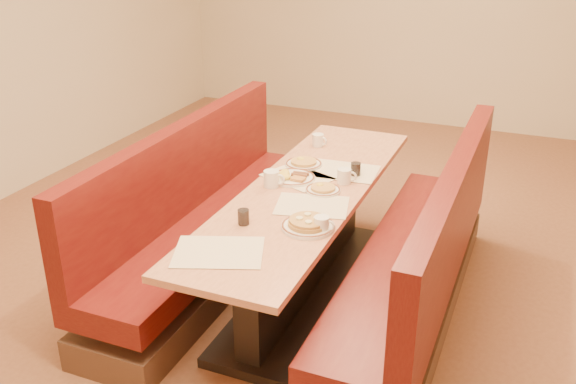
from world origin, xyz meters
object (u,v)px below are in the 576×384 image
at_px(soda_tumbler_near, 243,217).
at_px(booth_left, 205,225).
at_px(pancake_plate, 308,224).
at_px(coffee_mug_c, 345,176).
at_px(coffee_mug_d, 318,140).
at_px(coffee_mug_b, 272,178).
at_px(booth_right, 419,267).
at_px(coffee_mug_a, 322,224).
at_px(soda_tumbler_mid, 356,169).
at_px(eggs_plate, 292,177).
at_px(diner_table, 305,243).

bearing_deg(soda_tumbler_near, booth_left, 135.52).
xyz_separation_m(pancake_plate, coffee_mug_c, (-0.01, 0.67, 0.03)).
bearing_deg(coffee_mug_d, soda_tumbler_near, -75.54).
relative_size(coffee_mug_c, soda_tumbler_near, 1.41).
distance_m(coffee_mug_b, coffee_mug_c, 0.46).
height_order(booth_right, coffee_mug_a, booth_right).
bearing_deg(coffee_mug_d, soda_tumbler_mid, -34.60).
bearing_deg(booth_right, eggs_plate, 172.75).
distance_m(coffee_mug_d, soda_tumbler_mid, 0.61).
distance_m(pancake_plate, coffee_mug_d, 1.32).
relative_size(booth_left, coffee_mug_d, 21.20).
height_order(coffee_mug_c, soda_tumbler_near, coffee_mug_c).
xyz_separation_m(diner_table, coffee_mug_b, (-0.21, -0.04, 0.43)).
bearing_deg(soda_tumbler_near, booth_right, 33.36).
distance_m(pancake_plate, soda_tumbler_mid, 0.82).
relative_size(coffee_mug_d, soda_tumbler_mid, 1.33).
height_order(coffee_mug_b, soda_tumbler_near, coffee_mug_b).
height_order(diner_table, coffee_mug_b, coffee_mug_b).
relative_size(coffee_mug_a, soda_tumbler_mid, 1.32).
xyz_separation_m(eggs_plate, coffee_mug_d, (-0.06, 0.66, 0.03)).
relative_size(diner_table, pancake_plate, 8.55).
xyz_separation_m(booth_right, coffee_mug_c, (-0.54, 0.19, 0.44)).
relative_size(coffee_mug_a, coffee_mug_d, 0.99).
height_order(diner_table, booth_left, booth_left).
height_order(coffee_mug_a, coffee_mug_c, coffee_mug_c).
bearing_deg(coffee_mug_a, booth_right, 46.41).
bearing_deg(eggs_plate, diner_table, -38.76).
bearing_deg(coffee_mug_a, soda_tumbler_mid, 93.00).
xyz_separation_m(coffee_mug_c, coffee_mug_d, (-0.39, 0.59, -0.00)).
relative_size(diner_table, booth_left, 1.00).
xyz_separation_m(diner_table, soda_tumbler_mid, (0.22, 0.33, 0.42)).
bearing_deg(booth_left, coffee_mug_b, -4.35).
height_order(pancake_plate, coffee_mug_b, coffee_mug_b).
bearing_deg(pancake_plate, coffee_mug_d, 107.65).
bearing_deg(pancake_plate, coffee_mug_b, 132.48).
relative_size(booth_left, coffee_mug_c, 20.34).
bearing_deg(soda_tumbler_mid, pancake_plate, -91.25).
xyz_separation_m(booth_right, pancake_plate, (-0.53, -0.49, 0.41)).
distance_m(booth_left, soda_tumbler_mid, 1.09).
height_order(booth_left, coffee_mug_a, booth_left).
bearing_deg(soda_tumbler_mid, coffee_mug_a, -85.37).
distance_m(booth_left, soda_tumbler_near, 0.93).
bearing_deg(coffee_mug_b, soda_tumbler_near, -91.77).
bearing_deg(soda_tumbler_mid, booth_left, -160.94).
xyz_separation_m(coffee_mug_c, soda_tumbler_near, (-0.33, -0.76, -0.01)).
height_order(soda_tumbler_near, soda_tumbler_mid, soda_tumbler_mid).
height_order(coffee_mug_a, soda_tumbler_near, same).
height_order(diner_table, soda_tumbler_mid, soda_tumbler_mid).
xyz_separation_m(diner_table, pancake_plate, (0.20, -0.49, 0.40)).
relative_size(booth_right, pancake_plate, 8.55).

